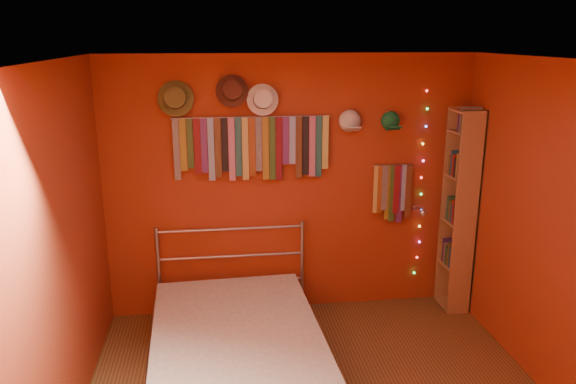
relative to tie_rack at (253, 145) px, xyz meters
name	(u,v)px	position (x,y,z in m)	size (l,w,h in m)	color
back_wall	(291,187)	(0.36, 0.06, -0.43)	(3.50, 0.02, 2.50)	maroon
right_wall	(572,243)	(2.11, -1.69, -0.43)	(0.02, 3.50, 2.50)	maroon
left_wall	(50,270)	(-1.39, -1.69, -0.43)	(0.02, 3.50, 2.50)	maroon
ceiling	(330,62)	(0.36, -1.69, 0.82)	(3.50, 3.50, 0.02)	white
tie_rack	(253,145)	(0.00, 0.00, 0.00)	(1.45, 0.03, 0.60)	#ABABAF
small_tie_rack	(393,190)	(1.36, 0.00, -0.48)	(0.40, 0.03, 0.59)	#ABABAF
fedora_olive	(175,98)	(-0.67, -0.03, 0.44)	(0.32, 0.17, 0.32)	brown
fedora_brown	(232,91)	(-0.18, -0.03, 0.50)	(0.29, 0.16, 0.29)	#4C251B
fedora_white	(263,99)	(0.10, -0.03, 0.42)	(0.29, 0.16, 0.28)	white
cap_white	(350,121)	(0.91, 0.01, 0.21)	(0.19, 0.24, 0.19)	silver
cap_green	(390,121)	(1.30, 0.01, 0.20)	(0.18, 0.23, 0.18)	#1A763D
fairy_lights	(422,186)	(1.65, 0.02, -0.45)	(0.06, 0.02, 1.87)	#FF3333
reading_lamp	(421,212)	(1.60, -0.16, -0.66)	(0.07, 0.29, 0.09)	#ABABAF
bookshelf	(463,210)	(2.02, -0.16, -0.66)	(0.25, 0.34, 2.00)	#9E7747
bed	(237,347)	(-0.23, -1.02, -1.46)	(1.49, 1.97, 0.94)	#ABABAF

